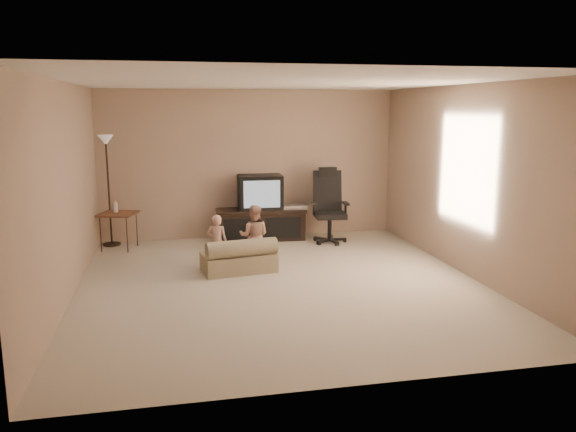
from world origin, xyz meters
The scene contains 9 objects.
floor centered at (0.00, 0.00, 0.00)m, with size 5.50×5.50×0.00m, color beige.
room_shell centered at (0.00, 0.00, 1.52)m, with size 5.50×5.50×5.50m.
tv_stand centered at (0.15, 2.49, 0.45)m, with size 1.54×0.63×1.09m.
office_chair centered at (1.22, 2.07, 0.44)m, with size 0.62×0.65×1.23m.
side_table centered at (-2.15, 2.27, 0.56)m, with size 0.66×0.66×0.79m.
floor_lamp centered at (-2.30, 2.55, 1.30)m, with size 0.28×0.28×1.78m.
child_sofa centered at (-0.45, 0.61, 0.19)m, with size 1.04×0.69×0.47m.
toddler_left centered at (-0.73, 0.78, 0.39)m, with size 0.28×0.21×0.77m, color tan.
toddler_right centered at (-0.21, 0.87, 0.43)m, with size 0.42×0.23×0.87m, color tan.
Camera 1 is at (-1.30, -6.71, 2.19)m, focal length 35.00 mm.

